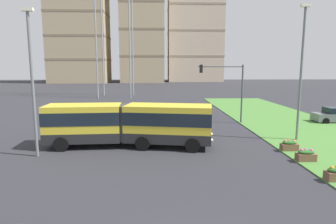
{
  "coord_description": "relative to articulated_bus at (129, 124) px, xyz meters",
  "views": [
    {
      "loc": [
        -0.76,
        -6.6,
        5.6
      ],
      "look_at": [
        -0.02,
        15.4,
        2.2
      ],
      "focal_mm": 30.77,
      "sensor_mm": 36.0,
      "label": 1
    }
  ],
  "objects": [
    {
      "name": "car_grey_wagon",
      "position": [
        20.36,
        8.35,
        -0.9
      ],
      "size": [
        4.4,
        2.02,
        1.58
      ],
      "color": "slate",
      "rests_on": "ground"
    },
    {
      "name": "flower_planter_4",
      "position": [
        10.92,
        -1.67,
        -1.23
      ],
      "size": [
        1.1,
        0.56,
        0.74
      ],
      "color": "brown",
      "rests_on": "grass_median"
    },
    {
      "name": "apartment_tower_centre",
      "position": [
        17.03,
        100.72,
        22.74
      ],
      "size": [
        21.73,
        16.77,
        48.75
      ],
      "color": "#C6B299",
      "rests_on": "ground"
    },
    {
      "name": "transmission_pylon",
      "position": [
        -6.01,
        35.98,
        15.79
      ],
      "size": [
        9.0,
        6.24,
        32.02
      ],
      "color": "gray",
      "rests_on": "ground"
    },
    {
      "name": "flower_planter_3",
      "position": [
        10.92,
        -3.88,
        -1.23
      ],
      "size": [
        1.1,
        0.56,
        0.74
      ],
      "color": "brown",
      "rests_on": "grass_median"
    },
    {
      "name": "streetlight_left",
      "position": [
        -5.63,
        -2.2,
        3.35
      ],
      "size": [
        0.7,
        0.28,
        9.11
      ],
      "color": "slate",
      "rests_on": "ground"
    },
    {
      "name": "articulated_bus",
      "position": [
        0.0,
        0.0,
        0.0
      ],
      "size": [
        11.99,
        3.55,
        3.0
      ],
      "color": "yellow",
      "rests_on": "ground"
    },
    {
      "name": "car_white_van",
      "position": [
        -3.17,
        5.02,
        -0.9
      ],
      "size": [
        4.6,
        2.49,
        1.58
      ],
      "color": "silver",
      "rests_on": "ground"
    },
    {
      "name": "apartment_tower_west",
      "position": [
        -27.13,
        90.15,
        18.92
      ],
      "size": [
        21.04,
        14.4,
        41.09
      ],
      "color": "tan",
      "rests_on": "ground"
    },
    {
      "name": "streetlight_median",
      "position": [
        12.82,
        1.2,
        3.88
      ],
      "size": [
        0.7,
        0.28,
        10.16
      ],
      "color": "slate",
      "rests_on": "ground"
    },
    {
      "name": "traffic_light_far_right",
      "position": [
        9.0,
        8.4,
        2.45
      ],
      "size": [
        4.56,
        0.28,
        5.9
      ],
      "color": "#474C51",
      "rests_on": "ground"
    },
    {
      "name": "apartment_tower_westcentre",
      "position": [
        -3.74,
        95.08,
        22.18
      ],
      "size": [
        16.42,
        19.22,
        47.62
      ],
      "color": "tan",
      "rests_on": "ground"
    }
  ]
}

